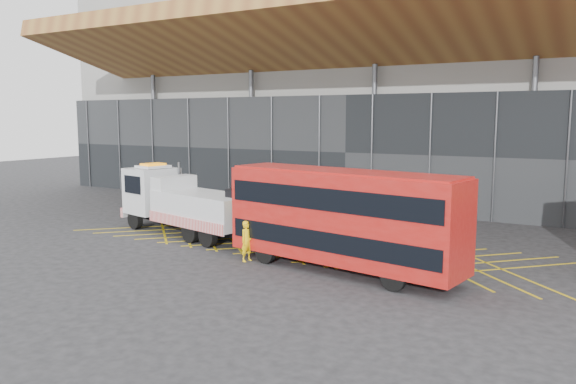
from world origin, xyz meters
The scene contains 6 objects.
ground_plane centered at (0.00, 0.00, 0.00)m, with size 120.00×120.00×0.00m, color #242426.
road_markings centered at (4.80, 0.00, 0.01)m, with size 26.36×7.16×0.01m.
construction_building centered at (1.92, 18.40, 8.98)m, with size 55.00×23.97×18.00m.
recovery_truck centered at (-2.18, -1.15, 1.78)m, with size 11.06×4.75×3.85m.
bus_towed centered at (8.58, -3.70, 2.37)m, with size 10.75×4.09×4.27m.
worker centered at (4.21, -4.30, 0.92)m, with size 0.67×0.44×1.84m, color yellow.
Camera 1 is at (18.12, -24.78, 6.43)m, focal length 35.00 mm.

